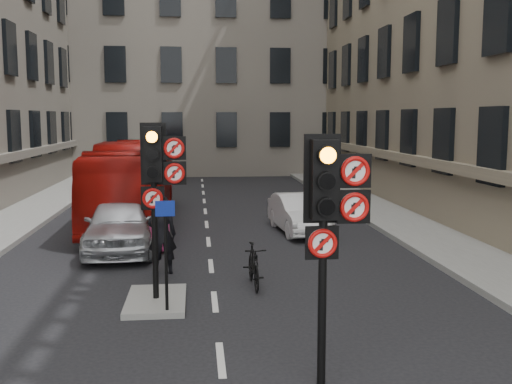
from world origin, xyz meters
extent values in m
cube|color=gray|center=(7.20, 12.00, 0.08)|extent=(3.00, 50.00, 0.16)
cube|color=gray|center=(-1.20, 5.00, 0.06)|extent=(1.20, 2.00, 0.12)
cube|color=gray|center=(0.00, 38.00, 10.00)|extent=(30.00, 14.00, 20.00)
cylinder|color=black|center=(1.40, 1.00, 1.20)|extent=(0.12, 0.12, 2.40)
cube|color=black|center=(1.40, 1.00, 2.95)|extent=(0.36, 0.28, 1.10)
cube|color=black|center=(1.40, 1.13, 2.95)|extent=(0.52, 0.03, 1.25)
cylinder|color=orange|center=(1.40, 0.76, 3.30)|extent=(0.22, 0.01, 0.22)
cylinder|color=black|center=(1.40, 0.76, 2.95)|extent=(0.22, 0.01, 0.22)
cylinder|color=black|center=(1.40, 0.76, 2.60)|extent=(0.22, 0.01, 0.22)
cube|color=black|center=(1.82, 0.98, 3.07)|extent=(0.47, 0.05, 0.47)
cylinder|color=white|center=(1.82, 0.94, 3.07)|extent=(0.41, 0.02, 0.41)
torus|color=#BF0C0A|center=(1.82, 0.93, 3.07)|extent=(0.41, 0.06, 0.41)
cube|color=#BF0C0A|center=(1.82, 0.92, 3.07)|extent=(0.25, 0.01, 0.25)
cube|color=black|center=(1.82, 0.98, 2.57)|extent=(0.47, 0.05, 0.47)
cylinder|color=white|center=(1.82, 0.94, 2.57)|extent=(0.41, 0.02, 0.41)
torus|color=#BF0C0A|center=(1.82, 0.93, 2.57)|extent=(0.41, 0.06, 0.41)
cube|color=#BF0C0A|center=(1.82, 0.92, 2.57)|extent=(0.25, 0.01, 0.25)
cube|color=black|center=(1.38, 0.98, 2.07)|extent=(0.47, 0.05, 0.47)
cylinder|color=white|center=(1.38, 0.94, 2.07)|extent=(0.41, 0.02, 0.41)
torus|color=#BF0C0A|center=(1.38, 0.93, 2.07)|extent=(0.41, 0.06, 0.41)
cube|color=#BF0C0A|center=(1.38, 0.92, 2.07)|extent=(0.25, 0.01, 0.25)
cylinder|color=black|center=(-1.20, 5.00, 1.32)|extent=(0.12, 0.12, 2.40)
cube|color=black|center=(-1.20, 5.00, 3.07)|extent=(0.36, 0.28, 1.10)
cube|color=black|center=(-1.20, 5.13, 3.07)|extent=(0.52, 0.03, 1.25)
cylinder|color=orange|center=(-1.20, 4.75, 3.42)|extent=(0.22, 0.02, 0.22)
cylinder|color=black|center=(-1.20, 4.75, 3.07)|extent=(0.22, 0.02, 0.22)
cylinder|color=black|center=(-1.20, 4.75, 2.72)|extent=(0.22, 0.02, 0.22)
cube|color=black|center=(-0.78, 4.98, 3.19)|extent=(0.47, 0.05, 0.47)
cylinder|color=white|center=(-0.78, 4.94, 3.19)|extent=(0.41, 0.02, 0.41)
torus|color=#BF0C0A|center=(-0.78, 4.92, 3.19)|extent=(0.41, 0.06, 0.41)
cube|color=#BF0C0A|center=(-0.78, 4.92, 3.19)|extent=(0.25, 0.02, 0.25)
cube|color=black|center=(-0.78, 4.98, 2.69)|extent=(0.47, 0.05, 0.47)
cylinder|color=white|center=(-0.78, 4.94, 2.69)|extent=(0.41, 0.02, 0.41)
torus|color=#BF0C0A|center=(-0.78, 4.92, 2.69)|extent=(0.41, 0.06, 0.41)
cube|color=#BF0C0A|center=(-0.78, 4.92, 2.69)|extent=(0.25, 0.02, 0.25)
cube|color=black|center=(-1.22, 4.98, 2.19)|extent=(0.47, 0.05, 0.47)
cylinder|color=white|center=(-1.22, 4.94, 2.19)|extent=(0.41, 0.02, 0.41)
torus|color=#BF0C0A|center=(-1.22, 4.92, 2.19)|extent=(0.41, 0.06, 0.41)
cube|color=#BF0C0A|center=(-1.22, 4.92, 2.19)|extent=(0.25, 0.02, 0.25)
imported|color=#B5B8BE|center=(-2.51, 10.06, 0.79)|extent=(2.03, 4.71, 1.58)
imported|color=silver|center=(3.02, 12.30, 0.63)|extent=(1.67, 3.92, 1.26)
imported|color=#DB408A|center=(-2.16, 11.48, 0.68)|extent=(2.19, 4.77, 1.35)
imported|color=maroon|center=(-2.62, 14.92, 1.46)|extent=(2.56, 10.51, 2.92)
imported|color=black|center=(0.91, 6.00, 0.49)|extent=(0.51, 1.65, 0.98)
imported|color=black|center=(-1.19, 7.39, 0.96)|extent=(0.75, 0.54, 1.91)
cylinder|color=black|center=(-0.94, 4.20, 1.16)|extent=(0.06, 0.06, 2.08)
cube|color=navy|center=(-0.94, 4.15, 2.10)|extent=(0.37, 0.05, 0.29)
camera|label=1|loc=(-0.35, -7.05, 3.81)|focal=42.00mm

